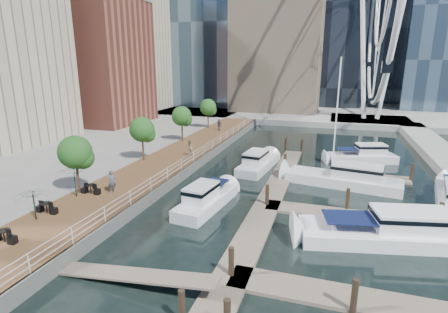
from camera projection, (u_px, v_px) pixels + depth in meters
ground at (193, 250)px, 21.12m from camera, size 520.00×520.00×0.00m
boardwalk at (169, 164)px, 37.43m from camera, size 6.00×60.00×1.00m
seawall at (195, 166)px, 36.56m from camera, size 0.25×60.00×1.00m
land_far at (311, 96)px, 114.94m from camera, size 200.00×114.00×1.00m
pier at (370, 121)px, 64.82m from camera, size 14.00×12.00×1.00m
railing at (194, 157)px, 36.32m from camera, size 0.10×60.00×1.05m
floating_docks at (333, 199)px, 27.87m from camera, size 16.00×34.00×2.60m
midrise_condos at (51, 46)px, 52.12m from camera, size 19.00×67.00×28.00m
street_trees at (142, 130)px, 36.23m from camera, size 2.60×42.60×4.60m
cafe_tables at (27, 221)px, 21.95m from camera, size 2.50×13.70×0.74m
yacht_foreground at (387, 242)px, 22.17m from camera, size 12.35×5.63×2.15m
pedestrian_near at (112, 182)px, 27.65m from camera, size 0.73×0.77×1.77m
pedestrian_mid at (189, 148)px, 38.61m from camera, size 0.67×0.87×1.78m
pedestrian_far at (219, 125)px, 53.18m from camera, size 1.11×0.70×1.76m
moored_yachts at (342, 193)px, 30.50m from camera, size 22.93×37.06×11.50m
cafe_seating at (5, 216)px, 20.89m from camera, size 3.34×18.17×2.37m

